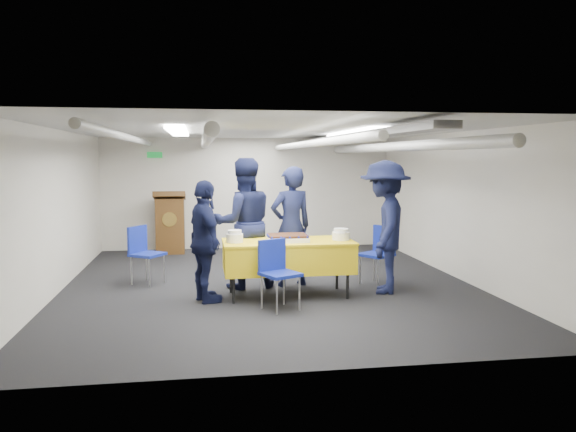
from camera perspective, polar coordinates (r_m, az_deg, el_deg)
The scene contains 14 objects.
ground at distance 8.52m, azimuth -1.95°, elevation -6.93°, with size 7.00×7.00×0.00m, color black.
room_shell at distance 8.72m, azimuth -1.71°, elevation 5.38°, with size 6.00×7.00×2.30m.
serving_table at distance 7.71m, azimuth -0.00°, elevation -4.07°, with size 1.77×0.84×0.77m.
sheet_cake at distance 7.61m, azimuth -0.06°, elevation -2.23°, with size 0.55×0.43×0.10m.
plate_stack_left at distance 7.53m, azimuth -5.45°, elevation -2.11°, with size 0.23×0.23×0.17m.
plate_stack_right at distance 7.76m, azimuth 5.40°, elevation -1.90°, with size 0.24×0.24×0.16m.
podium at distance 11.38m, azimuth -11.88°, elevation -0.65°, with size 0.62×0.53×1.25m.
chair_near at distance 7.10m, azimuth -1.16°, elevation -5.17°, with size 0.56×0.56×0.87m.
chair_right at distance 8.58m, azimuth 9.31°, elevation -3.30°, with size 0.58×0.58×0.87m.
chair_left at distance 8.75m, azimuth -14.51°, elevation -3.23°, with size 0.59×0.59×0.87m.
sailor_a at distance 8.29m, azimuth 0.31°, elevation -1.07°, with size 0.65×0.42×1.77m, color black.
sailor_b at distance 8.19m, azimuth -4.53°, elevation -0.74°, with size 0.92×0.72×1.90m, color black.
sailor_c at distance 7.43m, azimuth -8.42°, elevation -2.58°, with size 0.94×0.39×1.61m, color black.
sailor_d at distance 7.99m, azimuth 9.78°, elevation -1.09°, with size 1.20×0.69×1.86m, color black.
Camera 1 is at (-1.01, -8.25, 1.91)m, focal length 35.00 mm.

